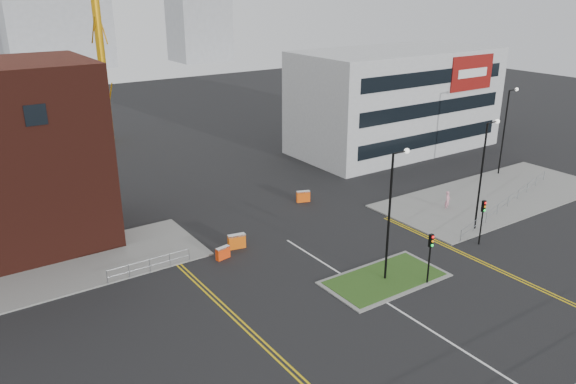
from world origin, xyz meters
name	(u,v)px	position (x,y,z in m)	size (l,w,h in m)	color
ground	(458,348)	(0.00, 0.00, 0.00)	(200.00, 200.00, 0.00)	black
pavement_left	(1,285)	(-20.00, 22.00, 0.06)	(28.00, 8.00, 0.12)	slate
pavement_right	(494,196)	(22.00, 14.00, 0.06)	(24.00, 10.00, 0.12)	slate
island_kerb	(385,279)	(2.00, 8.00, 0.04)	(8.60, 4.60, 0.08)	slate
grass_island	(385,279)	(2.00, 8.00, 0.06)	(8.00, 4.00, 0.12)	#244818
office_block	(396,100)	(26.01, 31.97, 6.00)	(25.00, 12.20, 12.00)	#AFB1B5
streetlamp_island	(392,206)	(2.22, 8.00, 5.41)	(1.46, 0.36, 9.18)	black
streetlamp_right_near	(484,167)	(14.22, 10.00, 5.41)	(1.46, 0.36, 9.18)	black
streetlamp_right_far	(506,125)	(28.22, 18.00, 5.41)	(1.46, 0.36, 9.18)	black
traffic_light_island	(430,249)	(4.00, 5.98, 2.57)	(0.28, 0.33, 3.65)	black
traffic_light_right	(483,214)	(12.00, 7.98, 2.57)	(0.28, 0.33, 3.65)	black
railing_left	(150,263)	(-11.00, 18.00, 0.74)	(6.05, 0.05, 1.10)	gray
railing_right	(508,200)	(20.50, 11.50, 0.78)	(19.05, 5.05, 1.10)	gray
centre_line	(431,330)	(0.00, 2.00, 0.01)	(0.15, 30.00, 0.01)	silver
yellow_left_a	(230,316)	(-9.00, 10.00, 0.01)	(0.12, 24.00, 0.01)	gold
yellow_left_b	(234,314)	(-8.70, 10.00, 0.01)	(0.12, 24.00, 0.01)	gold
yellow_right_a	(479,262)	(9.50, 6.00, 0.01)	(0.12, 20.00, 0.01)	gold
yellow_right_b	(482,261)	(9.80, 6.00, 0.01)	(0.12, 20.00, 0.01)	gold
skyline_b	(58,35)	(10.00, 130.00, 8.00)	(24.00, 12.00, 16.00)	gray
skyline_c	(198,6)	(45.00, 125.00, 14.00)	(14.00, 12.00, 28.00)	gray
pedestrian	(448,200)	(15.60, 14.32, 0.87)	(0.64, 0.42, 1.75)	pink
barrier_left	(223,252)	(-5.72, 17.07, 0.51)	(1.16, 0.57, 0.93)	#FF410E
barrier_mid	(237,241)	(-4.00, 18.06, 0.62)	(1.41, 0.70, 1.14)	orange
barrier_right	(303,196)	(6.00, 23.21, 0.57)	(1.31, 0.82, 1.05)	#FF590E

